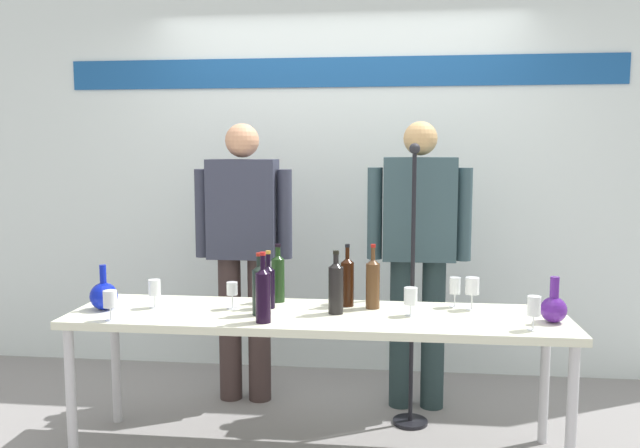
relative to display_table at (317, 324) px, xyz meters
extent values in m
cube|color=white|center=(0.00, 1.36, 0.82)|extent=(5.43, 0.10, 3.00)
cube|color=#1B5396|center=(0.00, 1.30, 1.41)|extent=(3.80, 0.01, 0.20)
cube|color=silver|center=(0.00, 0.00, 0.04)|extent=(2.50, 0.62, 0.04)
cylinder|color=silver|center=(-1.19, -0.26, -0.33)|extent=(0.05, 0.05, 0.70)
cylinder|color=silver|center=(1.19, -0.26, -0.33)|extent=(0.05, 0.05, 0.70)
cylinder|color=silver|center=(-1.19, 0.26, -0.33)|extent=(0.05, 0.05, 0.70)
cylinder|color=silver|center=(1.19, 0.26, -0.33)|extent=(0.05, 0.05, 0.70)
sphere|color=#0C1DB2|center=(-1.10, -0.05, 0.13)|extent=(0.14, 0.14, 0.14)
cylinder|color=#0C1DB2|center=(-1.10, -0.05, 0.24)|extent=(0.03, 0.03, 0.10)
sphere|color=#521F88|center=(1.15, -0.05, 0.12)|extent=(0.13, 0.13, 0.13)
cylinder|color=#521F88|center=(1.15, -0.05, 0.23)|extent=(0.04, 0.04, 0.11)
cylinder|color=#3C2D2B|center=(-0.63, 0.68, -0.23)|extent=(0.14, 0.14, 0.91)
cylinder|color=#3C2D2B|center=(-0.44, 0.68, -0.23)|extent=(0.14, 0.14, 0.91)
cube|color=#323547|center=(-0.53, 0.68, 0.52)|extent=(0.41, 0.22, 0.60)
cylinder|color=#323547|center=(-0.79, 0.68, 0.49)|extent=(0.09, 0.09, 0.54)
cylinder|color=#323547|center=(-0.28, 0.68, 0.49)|extent=(0.09, 0.09, 0.54)
sphere|color=tan|center=(-0.53, 0.68, 0.94)|extent=(0.21, 0.21, 0.21)
cylinder|color=#243637|center=(0.44, 0.68, -0.23)|extent=(0.14, 0.14, 0.91)
cylinder|color=#243637|center=(0.63, 0.68, -0.23)|extent=(0.14, 0.14, 0.91)
cube|color=#334B52|center=(0.53, 0.68, 0.53)|extent=(0.43, 0.22, 0.61)
cylinder|color=#334B52|center=(0.27, 0.68, 0.50)|extent=(0.09, 0.09, 0.55)
cylinder|color=#334B52|center=(0.80, 0.68, 0.50)|extent=(0.09, 0.09, 0.55)
sphere|color=tan|center=(0.53, 0.68, 0.95)|extent=(0.20, 0.20, 0.20)
cylinder|color=black|center=(0.10, 0.01, 0.18)|extent=(0.08, 0.08, 0.24)
cone|color=black|center=(0.10, 0.01, 0.31)|extent=(0.08, 0.08, 0.03)
cylinder|color=black|center=(0.10, 0.01, 0.33)|extent=(0.03, 0.03, 0.07)
cylinder|color=black|center=(0.10, 0.01, 0.37)|extent=(0.03, 0.03, 0.02)
cylinder|color=black|center=(-0.28, -0.06, 0.17)|extent=(0.07, 0.07, 0.23)
cone|color=black|center=(-0.28, -0.06, 0.30)|extent=(0.07, 0.07, 0.03)
cylinder|color=black|center=(-0.28, -0.06, 0.32)|extent=(0.02, 0.02, 0.07)
cylinder|color=#AD2318|center=(-0.28, -0.06, 0.36)|extent=(0.03, 0.03, 0.02)
cylinder|color=#1C3917|center=(-0.24, 0.23, 0.18)|extent=(0.07, 0.07, 0.23)
cone|color=#1C3917|center=(-0.24, 0.23, 0.31)|extent=(0.07, 0.07, 0.03)
cylinder|color=#1C3917|center=(-0.24, 0.23, 0.33)|extent=(0.03, 0.03, 0.07)
cylinder|color=black|center=(-0.24, 0.23, 0.37)|extent=(0.03, 0.03, 0.02)
cylinder|color=#54351C|center=(0.28, 0.14, 0.18)|extent=(0.07, 0.07, 0.23)
cone|color=#54351C|center=(0.28, 0.14, 0.31)|extent=(0.07, 0.07, 0.03)
cylinder|color=#54351C|center=(0.28, 0.14, 0.34)|extent=(0.02, 0.02, 0.09)
cylinder|color=#AB1B14|center=(0.28, 0.14, 0.39)|extent=(0.03, 0.03, 0.02)
cylinder|color=black|center=(-0.23, -0.20, 0.18)|extent=(0.07, 0.07, 0.24)
cone|color=black|center=(-0.23, -0.20, 0.31)|extent=(0.07, 0.07, 0.03)
cylinder|color=black|center=(-0.23, -0.20, 0.34)|extent=(0.02, 0.02, 0.09)
cylinder|color=red|center=(-0.23, -0.20, 0.39)|extent=(0.03, 0.03, 0.02)
cylinder|color=black|center=(0.14, 0.17, 0.17)|extent=(0.07, 0.07, 0.23)
cone|color=black|center=(0.14, 0.17, 0.30)|extent=(0.07, 0.07, 0.03)
cylinder|color=black|center=(0.14, 0.17, 0.33)|extent=(0.02, 0.02, 0.08)
cylinder|color=black|center=(0.14, 0.17, 0.38)|extent=(0.03, 0.03, 0.02)
cylinder|color=black|center=(-0.26, 0.08, 0.16)|extent=(0.07, 0.07, 0.20)
cone|color=black|center=(-0.26, 0.08, 0.27)|extent=(0.07, 0.07, 0.03)
cylinder|color=black|center=(-0.26, 0.08, 0.30)|extent=(0.02, 0.02, 0.08)
cylinder|color=gold|center=(-0.26, 0.08, 0.35)|extent=(0.03, 0.03, 0.02)
cylinder|color=white|center=(-0.97, -0.25, 0.06)|extent=(0.05, 0.05, 0.00)
cylinder|color=white|center=(-0.97, -0.25, 0.09)|extent=(0.01, 0.01, 0.06)
cylinder|color=white|center=(-0.97, -0.25, 0.17)|extent=(0.07, 0.07, 0.08)
cylinder|color=white|center=(-0.85, 0.02, 0.06)|extent=(0.06, 0.06, 0.00)
cylinder|color=white|center=(-0.85, 0.02, 0.09)|extent=(0.01, 0.01, 0.07)
cylinder|color=white|center=(-0.85, 0.02, 0.17)|extent=(0.06, 0.06, 0.08)
cylinder|color=white|center=(-0.45, 0.04, 0.06)|extent=(0.06, 0.06, 0.00)
cylinder|color=white|center=(-0.45, 0.04, 0.10)|extent=(0.01, 0.01, 0.07)
cylinder|color=white|center=(-0.45, 0.04, 0.17)|extent=(0.06, 0.06, 0.07)
cylinder|color=white|center=(0.79, 0.16, 0.06)|extent=(0.06, 0.06, 0.00)
cylinder|color=white|center=(0.79, 0.16, 0.10)|extent=(0.01, 0.01, 0.08)
cylinder|color=white|center=(0.79, 0.16, 0.18)|extent=(0.07, 0.07, 0.09)
cylinder|color=white|center=(1.02, -0.19, 0.06)|extent=(0.05, 0.05, 0.00)
cylinder|color=white|center=(1.02, -0.19, 0.09)|extent=(0.01, 0.01, 0.07)
cylinder|color=white|center=(1.02, -0.19, 0.17)|extent=(0.06, 0.06, 0.09)
cylinder|color=white|center=(0.71, 0.21, 0.06)|extent=(0.05, 0.05, 0.00)
cylinder|color=white|center=(0.71, 0.21, 0.10)|extent=(0.01, 0.01, 0.07)
cylinder|color=white|center=(0.71, 0.21, 0.17)|extent=(0.06, 0.06, 0.09)
cylinder|color=white|center=(0.47, 0.00, 0.06)|extent=(0.06, 0.06, 0.00)
cylinder|color=white|center=(0.47, 0.00, 0.09)|extent=(0.01, 0.01, 0.06)
cylinder|color=white|center=(0.47, 0.00, 0.16)|extent=(0.07, 0.07, 0.08)
cylinder|color=black|center=(0.49, 0.42, -0.67)|extent=(0.20, 0.20, 0.02)
cylinder|color=black|center=(0.49, 0.42, 0.09)|extent=(0.02, 0.02, 1.54)
sphere|color=#232328|center=(0.49, 0.42, 0.89)|extent=(0.06, 0.06, 0.06)
camera|label=1|loc=(0.37, -3.13, 0.88)|focal=35.88mm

